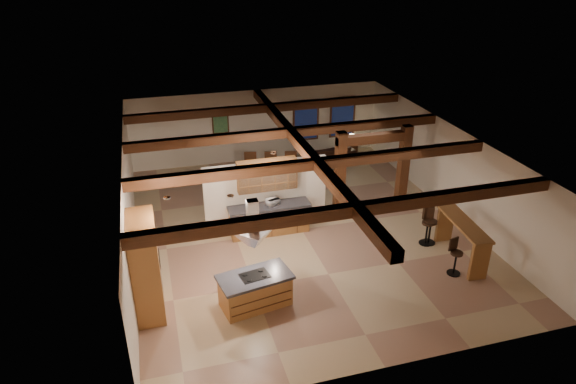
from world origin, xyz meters
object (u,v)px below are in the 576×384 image
dining_table (271,181)px  bar_counter (462,234)px  kitchen_island (255,290)px  sofa (329,153)px

dining_table → bar_counter: (4.01, -5.83, 0.48)m
kitchen_island → bar_counter: size_ratio=0.84×
kitchen_island → bar_counter: (5.98, 0.44, 0.35)m
dining_table → sofa: 3.57m
dining_table → kitchen_island: bearing=-119.9°
dining_table → bar_counter: 7.09m
kitchen_island → bar_counter: bar_counter is taller
dining_table → bar_counter: bearing=-67.9°
dining_table → bar_counter: bar_counter is taller
dining_table → bar_counter: size_ratio=0.77×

